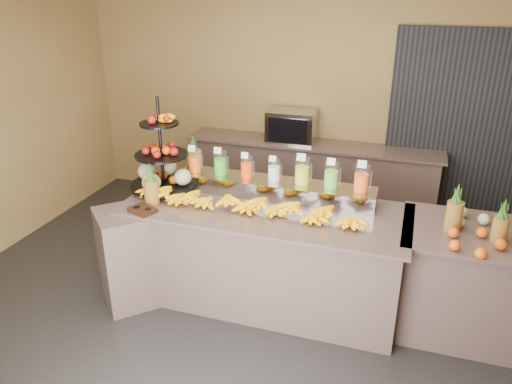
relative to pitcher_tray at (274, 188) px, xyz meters
The scene contains 20 objects.
ground 1.16m from the pitcher_tray, 89.90° to the right, with size 6.00×6.00×0.00m, color black.
room_envelope 0.91m from the pitcher_tray, 47.52° to the left, with size 6.04×5.02×2.82m.
buffet_counter 0.64m from the pitcher_tray, 109.64° to the right, with size 2.75×1.25×0.93m.
right_counter 1.79m from the pitcher_tray, ahead, with size 1.08×0.88×0.93m.
back_ledge 1.75m from the pitcher_tray, 89.96° to the left, with size 3.10×0.55×0.93m.
pitcher_tray is the anchor object (origin of this frame).
juice_pitcher_orange_a 0.80m from the pitcher_tray, behind, with size 0.12×0.12×0.28m.
juice_pitcher_green 0.55m from the pitcher_tray, behind, with size 0.12×0.12×0.29m.
juice_pitcher_orange_b 0.31m from the pitcher_tray, behind, with size 0.11×0.12×0.27m.
juice_pitcher_milk 0.16m from the pitcher_tray, 102.98° to the right, with size 0.11×0.11×0.26m.
juice_pitcher_lemon 0.32m from the pitcher_tray, ahead, with size 0.13×0.14×0.32m.
juice_pitcher_lime 0.55m from the pitcher_tray, ahead, with size 0.13×0.13×0.30m.
juice_pitcher_orange_c 0.80m from the pitcher_tray, ahead, with size 0.13×0.13×0.31m.
banana_heap 0.38m from the pitcher_tray, 113.39° to the right, with size 2.09×0.19×0.17m.
fruit_stand 1.02m from the pitcher_tray, behind, with size 0.66×0.66×0.89m.
condiment_caddy 1.19m from the pitcher_tray, 145.10° to the right, with size 0.22×0.17×0.03m, color black.
pineapple_left_a 1.10m from the pitcher_tray, 152.49° to the right, with size 0.13×0.13×0.38m.
pineapple_left_b 0.89m from the pitcher_tray, 168.43° to the left, with size 0.15×0.15×0.44m.
right_fruit_pile 1.72m from the pitcher_tray, 11.59° to the right, with size 0.45×0.43×0.24m.
oven_warmer 1.69m from the pitcher_tray, 98.85° to the left, with size 0.57×0.40×0.38m, color gray.
Camera 1 is at (1.15, -3.46, 2.78)m, focal length 35.00 mm.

